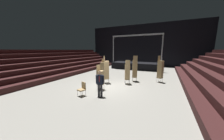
{
  "coord_description": "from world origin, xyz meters",
  "views": [
    {
      "loc": [
        4.35,
        -8.2,
        3.08
      ],
      "look_at": [
        0.21,
        0.49,
        1.4
      ],
      "focal_mm": 18.24,
      "sensor_mm": 36.0,
      "label": 1
    }
  ],
  "objects_px": {
    "chair_stack_mid_right": "(160,69)",
    "loose_chair_near_man": "(82,88)",
    "chair_stack_mid_left": "(106,70)",
    "stage_riser": "(137,65)",
    "chair_stack_front_right": "(100,77)",
    "man_with_tie": "(100,82)",
    "chair_stack_mid_centre": "(127,72)",
    "chair_stack_front_left": "(102,66)",
    "chair_stack_rear_left": "(135,69)"
  },
  "relations": [
    {
      "from": "chair_stack_mid_centre",
      "to": "chair_stack_front_left",
      "type": "bearing_deg",
      "value": 121.34
    },
    {
      "from": "chair_stack_front_left",
      "to": "chair_stack_mid_left",
      "type": "distance_m",
      "value": 4.69
    },
    {
      "from": "chair_stack_front_right",
      "to": "chair_stack_mid_left",
      "type": "distance_m",
      "value": 1.87
    },
    {
      "from": "chair_stack_mid_centre",
      "to": "chair_stack_rear_left",
      "type": "height_order",
      "value": "chair_stack_rear_left"
    },
    {
      "from": "man_with_tie",
      "to": "chair_stack_mid_left",
      "type": "bearing_deg",
      "value": -83.16
    },
    {
      "from": "loose_chair_near_man",
      "to": "chair_stack_mid_left",
      "type": "bearing_deg",
      "value": -75.83
    },
    {
      "from": "chair_stack_front_right",
      "to": "man_with_tie",
      "type": "bearing_deg",
      "value": 37.49
    },
    {
      "from": "chair_stack_mid_right",
      "to": "chair_stack_rear_left",
      "type": "distance_m",
      "value": 2.4
    },
    {
      "from": "chair_stack_front_right",
      "to": "chair_stack_mid_centre",
      "type": "distance_m",
      "value": 2.78
    },
    {
      "from": "chair_stack_mid_right",
      "to": "chair_stack_mid_centre",
      "type": "relative_size",
      "value": 1.15
    },
    {
      "from": "chair_stack_mid_left",
      "to": "chair_stack_rear_left",
      "type": "relative_size",
      "value": 1.0
    },
    {
      "from": "chair_stack_mid_left",
      "to": "chair_stack_mid_right",
      "type": "distance_m",
      "value": 5.17
    },
    {
      "from": "stage_riser",
      "to": "chair_stack_mid_centre",
      "type": "relative_size",
      "value": 3.6
    },
    {
      "from": "chair_stack_mid_centre",
      "to": "loose_chair_near_man",
      "type": "bearing_deg",
      "value": -138.35
    },
    {
      "from": "man_with_tie",
      "to": "chair_stack_mid_left",
      "type": "xyz_separation_m",
      "value": [
        -1.15,
        3.03,
        0.28
      ]
    },
    {
      "from": "chair_stack_mid_left",
      "to": "loose_chair_near_man",
      "type": "distance_m",
      "value": 3.49
    },
    {
      "from": "man_with_tie",
      "to": "loose_chair_near_man",
      "type": "relative_size",
      "value": 1.86
    },
    {
      "from": "stage_riser",
      "to": "loose_chair_near_man",
      "type": "height_order",
      "value": "stage_riser"
    },
    {
      "from": "chair_stack_front_left",
      "to": "chair_stack_mid_right",
      "type": "height_order",
      "value": "chair_stack_mid_right"
    },
    {
      "from": "stage_riser",
      "to": "loose_chair_near_man",
      "type": "bearing_deg",
      "value": -92.88
    },
    {
      "from": "chair_stack_mid_centre",
      "to": "chair_stack_front_right",
      "type": "bearing_deg",
      "value": -144.06
    },
    {
      "from": "stage_riser",
      "to": "chair_stack_mid_left",
      "type": "distance_m",
      "value": 9.58
    },
    {
      "from": "chair_stack_mid_left",
      "to": "stage_riser",
      "type": "bearing_deg",
      "value": 141.8
    },
    {
      "from": "man_with_tie",
      "to": "chair_stack_front_right",
      "type": "height_order",
      "value": "chair_stack_front_right"
    },
    {
      "from": "man_with_tie",
      "to": "chair_stack_mid_right",
      "type": "xyz_separation_m",
      "value": [
        3.39,
        5.5,
        0.28
      ]
    },
    {
      "from": "chair_stack_front_right",
      "to": "chair_stack_mid_left",
      "type": "xyz_separation_m",
      "value": [
        -0.43,
        1.8,
        0.29
      ]
    },
    {
      "from": "stage_riser",
      "to": "chair_stack_mid_centre",
      "type": "distance_m",
      "value": 9.06
    },
    {
      "from": "chair_stack_front_left",
      "to": "chair_stack_mid_centre",
      "type": "bearing_deg",
      "value": 149.77
    },
    {
      "from": "loose_chair_near_man",
      "to": "chair_stack_front_left",
      "type": "bearing_deg",
      "value": -55.31
    },
    {
      "from": "chair_stack_front_right",
      "to": "chair_stack_mid_left",
      "type": "bearing_deg",
      "value": -159.35
    },
    {
      "from": "stage_riser",
      "to": "chair_stack_mid_centre",
      "type": "bearing_deg",
      "value": -82.14
    },
    {
      "from": "chair_stack_mid_right",
      "to": "loose_chair_near_man",
      "type": "distance_m",
      "value": 7.48
    },
    {
      "from": "chair_stack_front_left",
      "to": "chair_stack_front_right",
      "type": "xyz_separation_m",
      "value": [
        3.11,
        -5.63,
        0.0
      ]
    },
    {
      "from": "chair_stack_rear_left",
      "to": "stage_riser",
      "type": "bearing_deg",
      "value": 81.9
    },
    {
      "from": "chair_stack_front_right",
      "to": "chair_stack_mid_right",
      "type": "relative_size",
      "value": 0.77
    },
    {
      "from": "chair_stack_mid_right",
      "to": "chair_stack_front_right",
      "type": "bearing_deg",
      "value": -20.58
    },
    {
      "from": "chair_stack_front_left",
      "to": "loose_chair_near_man",
      "type": "distance_m",
      "value": 7.73
    },
    {
      "from": "chair_stack_front_left",
      "to": "man_with_tie",
      "type": "bearing_deg",
      "value": 124.57
    },
    {
      "from": "chair_stack_front_left",
      "to": "chair_stack_rear_left",
      "type": "distance_m",
      "value": 5.35
    },
    {
      "from": "chair_stack_mid_left",
      "to": "chair_stack_mid_right",
      "type": "xyz_separation_m",
      "value": [
        4.54,
        2.48,
        0.0
      ]
    },
    {
      "from": "chair_stack_mid_left",
      "to": "chair_stack_mid_centre",
      "type": "bearing_deg",
      "value": 72.77
    },
    {
      "from": "man_with_tie",
      "to": "chair_stack_front_right",
      "type": "xyz_separation_m",
      "value": [
        -0.72,
        1.23,
        -0.02
      ]
    },
    {
      "from": "chair_stack_front_left",
      "to": "chair_stack_rear_left",
      "type": "height_order",
      "value": "chair_stack_rear_left"
    },
    {
      "from": "stage_riser",
      "to": "chair_stack_mid_left",
      "type": "bearing_deg",
      "value": -93.75
    },
    {
      "from": "chair_stack_mid_right",
      "to": "chair_stack_mid_left",
      "type": "bearing_deg",
      "value": -38.12
    },
    {
      "from": "chair_stack_mid_centre",
      "to": "chair_stack_mid_right",
      "type": "bearing_deg",
      "value": 12.36
    },
    {
      "from": "stage_riser",
      "to": "chair_stack_mid_right",
      "type": "height_order",
      "value": "stage_riser"
    },
    {
      "from": "chair_stack_front_right",
      "to": "chair_stack_mid_centre",
      "type": "bearing_deg",
      "value": 156.11
    },
    {
      "from": "man_with_tie",
      "to": "chair_stack_mid_left",
      "type": "relative_size",
      "value": 0.69
    },
    {
      "from": "stage_riser",
      "to": "chair_stack_front_right",
      "type": "relative_size",
      "value": 4.06
    }
  ]
}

